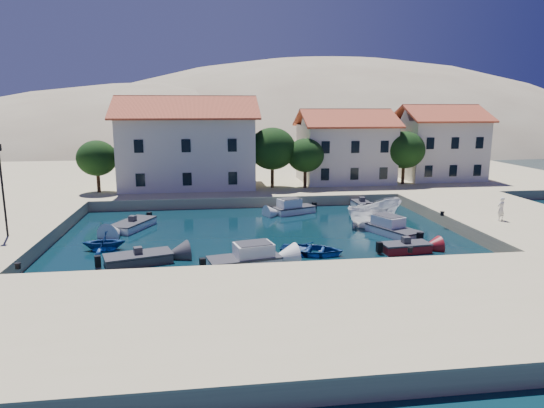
{
  "coord_description": "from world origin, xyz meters",
  "views": [
    {
      "loc": [
        -4.04,
        -25.85,
        9.63
      ],
      "look_at": [
        1.07,
        11.62,
        2.0
      ],
      "focal_mm": 32.0,
      "sensor_mm": 36.0,
      "label": 1
    }
  ],
  "objects": [
    {
      "name": "cabin_cruiser_south",
      "position": [
        -1.89,
        2.48,
        0.48
      ],
      "size": [
        4.7,
        2.77,
        1.6
      ],
      "rotation": [
        0.0,
        0.0,
        0.21
      ],
      "color": "white",
      "rests_on": "ground"
    },
    {
      "name": "hills",
      "position": [
        20.64,
        123.62,
        -23.4
      ],
      "size": [
        254.0,
        176.0,
        99.0
      ],
      "color": "gray",
      "rests_on": "ground"
    },
    {
      "name": "lamppost",
      "position": [
        -17.5,
        8.0,
        4.75
      ],
      "size": [
        0.35,
        0.25,
        6.22
      ],
      "color": "black",
      "rests_on": "quay_west"
    },
    {
      "name": "building_left",
      "position": [
        -6.0,
        28.0,
        5.94
      ],
      "size": [
        14.7,
        9.45,
        9.7
      ],
      "color": "beige",
      "rests_on": "quay_north"
    },
    {
      "name": "building_right",
      "position": [
        24.0,
        30.0,
        5.47
      ],
      "size": [
        9.45,
        8.4,
        8.8
      ],
      "color": "beige",
      "rests_on": "quay_north"
    },
    {
      "name": "motorboat_red_se",
      "position": [
        9.12,
        4.04,
        0.3
      ],
      "size": [
        3.38,
        1.74,
        1.25
      ],
      "rotation": [
        0.0,
        0.0,
        0.09
      ],
      "color": "maroon",
      "rests_on": "ground"
    },
    {
      "name": "building_mid",
      "position": [
        12.0,
        29.0,
        5.22
      ],
      "size": [
        10.5,
        8.4,
        8.3
      ],
      "color": "beige",
      "rests_on": "quay_north"
    },
    {
      "name": "trees",
      "position": [
        4.51,
        25.46,
        4.84
      ],
      "size": [
        37.3,
        5.3,
        6.45
      ],
      "color": "#382314",
      "rests_on": "quay_north"
    },
    {
      "name": "boat_east",
      "position": [
        9.66,
        11.72,
        0.0
      ],
      "size": [
        6.05,
        4.37,
        2.19
      ],
      "primitive_type": "imported",
      "rotation": [
        0.0,
        0.0,
        2.02
      ],
      "color": "white",
      "rests_on": "ground"
    },
    {
      "name": "motorboat_grey_sw",
      "position": [
        -8.4,
        3.98,
        0.29
      ],
      "size": [
        4.44,
        2.92,
        1.25
      ],
      "rotation": [
        0.0,
        0.0,
        0.29
      ],
      "color": "#37363C",
      "rests_on": "ground"
    },
    {
      "name": "bollards",
      "position": [
        2.8,
        3.87,
        1.15
      ],
      "size": [
        29.36,
        9.56,
        0.3
      ],
      "color": "black",
      "rests_on": "ground"
    },
    {
      "name": "quay_north",
      "position": [
        2.0,
        38.0,
        0.5
      ],
      "size": [
        80.0,
        36.0,
        1.0
      ],
      "primitive_type": "cube",
      "color": "tan",
      "rests_on": "ground"
    },
    {
      "name": "motorboat_white_west",
      "position": [
        -10.01,
        13.08,
        0.29
      ],
      "size": [
        3.53,
        4.73,
        1.25
      ],
      "rotation": [
        0.0,
        0.0,
        -2.0
      ],
      "color": "white",
      "rests_on": "ground"
    },
    {
      "name": "pedestrian",
      "position": [
        18.34,
        7.84,
        1.91
      ],
      "size": [
        0.77,
        0.62,
        1.82
      ],
      "primitive_type": "imported",
      "rotation": [
        0.0,
        0.0,
        3.46
      ],
      "color": "white",
      "rests_on": "quay_east"
    },
    {
      "name": "rowboat_south",
      "position": [
        2.77,
        4.43,
        0.0
      ],
      "size": [
        4.96,
        4.29,
        0.86
      ],
      "primitive_type": "imported",
      "rotation": [
        0.0,
        0.0,
        1.2
      ],
      "color": "navy",
      "rests_on": "ground"
    },
    {
      "name": "cabin_cruiser_north",
      "position": [
        3.85,
        16.94,
        0.48
      ],
      "size": [
        4.12,
        2.9,
        1.6
      ],
      "rotation": [
        0.0,
        0.0,
        3.52
      ],
      "color": "white",
      "rests_on": "ground"
    },
    {
      "name": "quay_south",
      "position": [
        0.0,
        -6.0,
        0.5
      ],
      "size": [
        52.0,
        12.0,
        1.0
      ],
      "primitive_type": "cube",
      "color": "tan",
      "rests_on": "ground"
    },
    {
      "name": "cabin_cruiser_east",
      "position": [
        9.94,
        8.26,
        0.48
      ],
      "size": [
        3.41,
        4.8,
        1.6
      ],
      "rotation": [
        0.0,
        0.0,
        1.98
      ],
      "color": "white",
      "rests_on": "ground"
    },
    {
      "name": "quay_east",
      "position": [
        20.5,
        10.0,
        0.5
      ],
      "size": [
        11.0,
        20.0,
        1.0
      ],
      "primitive_type": "cube",
      "color": "tan",
      "rests_on": "ground"
    },
    {
      "name": "rowboat_west",
      "position": [
        -11.11,
        7.3,
        0.0
      ],
      "size": [
        2.84,
        2.47,
        1.47
      ],
      "primitive_type": "imported",
      "rotation": [
        0.0,
        0.0,
        -1.55
      ],
      "color": "navy",
      "rests_on": "ground"
    },
    {
      "name": "ground",
      "position": [
        0.0,
        0.0,
        0.0
      ],
      "size": [
        400.0,
        400.0,
        0.0
      ],
      "primitive_type": "plane",
      "color": "black",
      "rests_on": "ground"
    },
    {
      "name": "motorboat_white_ne",
      "position": [
        10.78,
        18.44,
        0.3
      ],
      "size": [
        1.49,
        3.04,
        1.25
      ],
      "rotation": [
        0.0,
        0.0,
        1.6
      ],
      "color": "white",
      "rests_on": "ground"
    }
  ]
}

